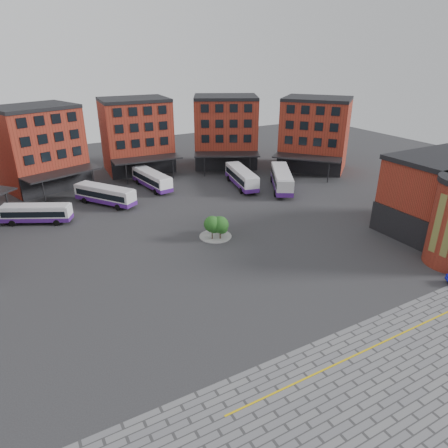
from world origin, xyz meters
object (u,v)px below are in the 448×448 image
bus_e (241,177)px  bus_f (282,179)px  bus_d (152,179)px  bus_c (105,195)px  tree_island (217,226)px  bus_b (36,213)px

bus_e → bus_f: bus_f is taller
bus_e → bus_f: bearing=-28.9°
bus_d → bus_c: bearing=-163.6°
bus_c → bus_f: 30.82m
tree_island → bus_b: bearing=140.0°
bus_d → bus_e: (14.85, -7.06, 0.10)m
tree_island → bus_d: (-0.49, 24.45, -0.17)m
bus_d → bus_e: bus_e is taller
bus_b → bus_d: bus_d is taller
bus_e → bus_f: (5.52, -4.86, 0.13)m
bus_c → bus_e: bearing=-41.0°
bus_c → bus_d: 10.43m
bus_d → bus_e: size_ratio=0.94×
bus_e → tree_island: bearing=-117.1°
bus_c → tree_island: bearing=-98.1°
bus_b → bus_d: (20.19, 7.12, 0.18)m
bus_d → bus_b: bearing=-168.6°
bus_d → bus_f: size_ratio=0.92×
bus_d → tree_island: bearing=-96.8°
bus_c → bus_f: bearing=-48.8°
bus_b → tree_island: bearing=-102.7°
bus_b → bus_c: size_ratio=0.94×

